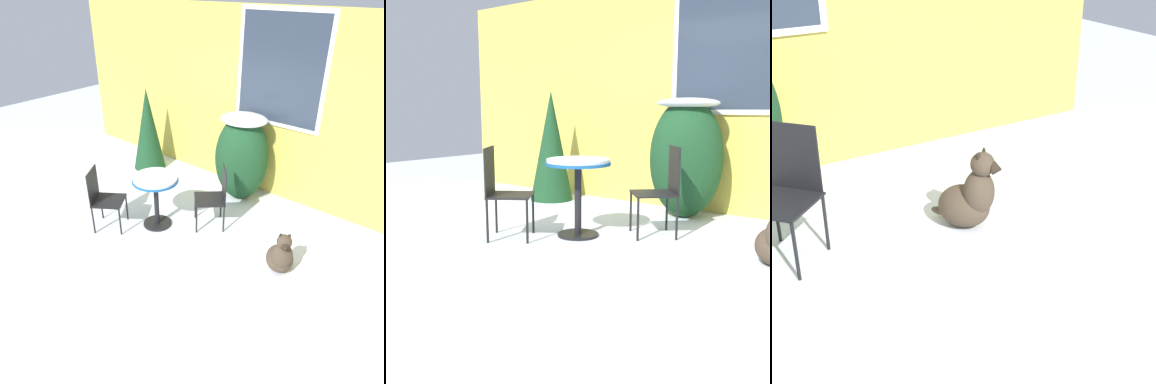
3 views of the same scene
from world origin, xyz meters
TOP-DOWN VIEW (x-y plane):
  - ground_plane at (0.00, 0.00)m, footprint 16.00×16.00m
  - house_wall at (0.03, 2.20)m, footprint 8.00×0.10m
  - shrub_left at (0.09, 1.74)m, footprint 0.87×0.80m
  - evergreen_bush at (-1.90, 1.60)m, footprint 0.60×0.60m
  - patio_table at (-0.40, 0.27)m, footprint 0.66×0.66m
  - patio_chair_near_table at (0.27, 0.80)m, footprint 0.60×0.60m
  - patio_chair_far_side at (-0.95, -0.25)m, footprint 0.59×0.59m

SIDE VIEW (x-z plane):
  - ground_plane at x=0.00m, z-range 0.00..0.00m
  - patio_chair_near_table at x=0.27m, z-range 0.04..0.97m
  - patio_chair_far_side at x=-0.95m, z-range 0.04..0.97m
  - patio_table at x=-0.40m, z-range 0.23..1.02m
  - shrub_left at x=0.09m, z-range 0.04..1.45m
  - evergreen_bush at x=-1.90m, z-range 0.00..1.53m
  - house_wall at x=0.03m, z-range 0.04..2.95m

